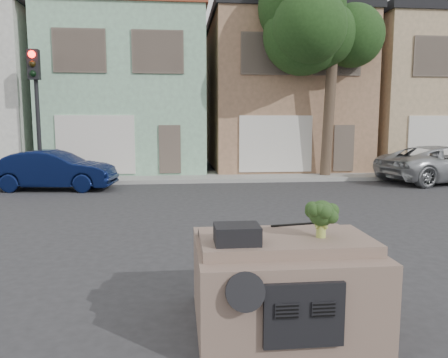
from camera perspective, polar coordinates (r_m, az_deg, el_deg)
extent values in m
plane|color=#303033|center=(8.28, 2.57, -9.38)|extent=(120.00, 120.00, 0.00)
cube|color=gray|center=(18.52, -2.25, 0.31)|extent=(40.00, 3.00, 0.15)
cube|color=#8AB998|center=(22.49, -12.09, 10.88)|extent=(7.20, 8.20, 7.55)
cube|color=#966F53|center=(22.97, 7.22, 10.91)|extent=(7.20, 8.20, 7.55)
cube|color=tan|center=(25.72, 23.97, 9.97)|extent=(7.20, 8.20, 7.55)
imported|color=#091238|center=(16.58, -21.23, -1.32)|extent=(4.37, 1.93, 1.40)
imported|color=#ABAEB2|center=(19.41, 26.52, -0.37)|extent=(5.63, 3.53, 1.45)
cube|color=black|center=(18.13, -23.22, 7.40)|extent=(0.40, 0.40, 5.10)
cube|color=#1D3B16|center=(18.78, 13.65, 12.98)|extent=(4.40, 4.00, 8.50)
cube|color=#765F51|center=(5.31, 7.53, -12.92)|extent=(2.00, 1.80, 1.12)
cube|color=black|center=(4.68, 1.71, -7.21)|extent=(0.48, 0.38, 0.20)
cube|color=black|center=(5.57, 9.54, -5.86)|extent=(0.69, 0.15, 0.02)
cube|color=#1E3415|center=(5.01, 12.60, -5.05)|extent=(0.38, 0.38, 0.43)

